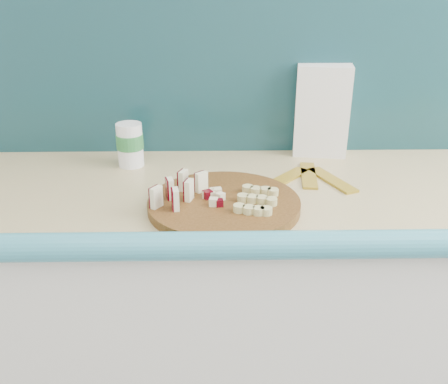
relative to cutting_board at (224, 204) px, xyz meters
name	(u,v)px	position (x,y,z in m)	size (l,w,h in m)	color
kitchen_counter	(316,326)	(0.27, 0.13, -0.46)	(2.20, 0.63, 0.91)	silver
backsplash	(315,68)	(0.27, 0.42, 0.24)	(2.20, 0.02, 0.50)	teal
cutting_board	(224,204)	(0.00, 0.00, 0.00)	(0.36, 0.36, 0.02)	#3F250D
apple_wedges	(179,189)	(-0.10, 0.01, 0.04)	(0.12, 0.14, 0.05)	#F2EBC2
apple_chunks	(215,196)	(-0.02, 0.00, 0.02)	(0.06, 0.06, 0.02)	beige
banana_slices	(257,200)	(0.07, -0.02, 0.02)	(0.11, 0.15, 0.02)	#CDC57D
flour_bag	(322,110)	(0.30, 0.39, 0.12)	(0.15, 0.11, 0.27)	white
canister	(130,144)	(-0.26, 0.29, 0.05)	(0.08, 0.08, 0.12)	white
banana_peel	(308,178)	(0.23, 0.17, -0.01)	(0.25, 0.21, 0.01)	gold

